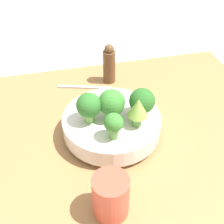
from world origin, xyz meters
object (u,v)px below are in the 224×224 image
pepper_mill (109,64)px  fork (85,87)px  bowl (112,125)px  cup (111,196)px

pepper_mill → fork: pepper_mill is taller
bowl → fork: size_ratio=1.52×
fork → cup: bearing=87.6°
pepper_mill → fork: 0.11m
bowl → pepper_mill: bearing=-101.2°
bowl → pepper_mill: pepper_mill is taller
bowl → cup: (0.06, 0.23, 0.02)m
bowl → cup: cup is taller
cup → fork: cup is taller
cup → pepper_mill: bearing=-102.5°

